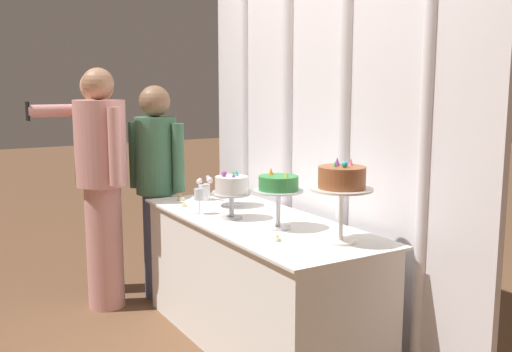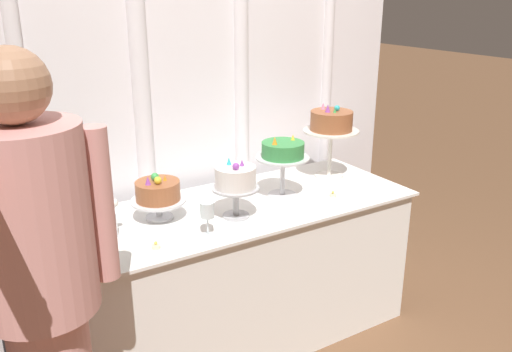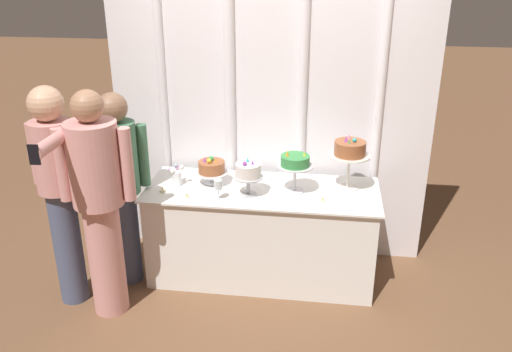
{
  "view_description": "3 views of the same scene",
  "coord_description": "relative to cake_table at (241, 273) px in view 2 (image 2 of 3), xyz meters",
  "views": [
    {
      "loc": [
        2.84,
        -1.61,
        1.55
      ],
      "look_at": [
        0.03,
        0.08,
        1.02
      ],
      "focal_mm": 40.85,
      "sensor_mm": 36.0,
      "label": 1
    },
    {
      "loc": [
        -1.24,
        -2.05,
        1.79
      ],
      "look_at": [
        0.14,
        0.17,
        0.87
      ],
      "focal_mm": 37.89,
      "sensor_mm": 36.0,
      "label": 2
    },
    {
      "loc": [
        0.46,
        -3.6,
        2.45
      ],
      "look_at": [
        -0.05,
        0.11,
        0.87
      ],
      "focal_mm": 37.53,
      "sensor_mm": 36.0,
      "label": 3
    }
  ],
  "objects": [
    {
      "name": "cake_display_leftmost",
      "position": [
        -0.4,
        0.06,
        0.51
      ],
      "size": [
        0.26,
        0.26,
        0.22
      ],
      "color": "silver",
      "rests_on": "cake_table"
    },
    {
      "name": "cake_display_midleft",
      "position": [
        -0.09,
        -0.12,
        0.57
      ],
      "size": [
        0.22,
        0.22,
        0.28
      ],
      "color": "#B2B2B7",
      "rests_on": "cake_table"
    },
    {
      "name": "flower_vase",
      "position": [
        -0.67,
        -0.01,
        0.46
      ],
      "size": [
        0.12,
        0.11,
        0.17
      ],
      "color": "silver",
      "rests_on": "cake_table"
    },
    {
      "name": "cake_table",
      "position": [
        0.0,
        0.0,
        0.0
      ],
      "size": [
        1.79,
        0.7,
        0.76
      ],
      "color": "white",
      "rests_on": "ground_plane"
    },
    {
      "name": "wine_glass",
      "position": [
        -0.29,
        -0.23,
        0.49
      ],
      "size": [
        0.06,
        0.06,
        0.16
      ],
      "color": "silver",
      "rests_on": "cake_table"
    },
    {
      "name": "tealight_near_left",
      "position": [
        -0.53,
        -0.22,
        0.39
      ],
      "size": [
        0.04,
        0.04,
        0.03
      ],
      "color": "beige",
      "rests_on": "cake_table"
    },
    {
      "name": "ground_plane",
      "position": [
        0.0,
        -0.1,
        -0.38
      ],
      "size": [
        24.0,
        24.0,
        0.0
      ],
      "primitive_type": "plane",
      "color": "brown"
    },
    {
      "name": "tealight_far_left",
      "position": [
        -0.74,
        -0.15,
        0.39
      ],
      "size": [
        0.05,
        0.05,
        0.04
      ],
      "color": "beige",
      "rests_on": "cake_table"
    },
    {
      "name": "cake_display_midright",
      "position": [
        0.25,
        -0.01,
        0.61
      ],
      "size": [
        0.27,
        0.27,
        0.33
      ],
      "color": "silver",
      "rests_on": "cake_table"
    },
    {
      "name": "cake_display_rightmost",
      "position": [
        0.65,
        0.1,
        0.69
      ],
      "size": [
        0.31,
        0.31,
        0.42
      ],
      "color": "silver",
      "rests_on": "cake_table"
    },
    {
      "name": "guest_man_dark_suit",
      "position": [
        -1.05,
        -0.2,
        0.47
      ],
      "size": [
        0.41,
        0.41,
        1.53
      ],
      "color": "#4C5675",
      "rests_on": "ground_plane"
    },
    {
      "name": "guest_man_pink_jacket",
      "position": [
        -1.04,
        -0.6,
        0.52
      ],
      "size": [
        0.51,
        0.39,
        1.65
      ],
      "color": "#D6938E",
      "rests_on": "ground_plane"
    },
    {
      "name": "draped_curtain",
      "position": [
        -0.01,
        0.44,
        1.11
      ],
      "size": [
        2.59,
        0.15,
        2.82
      ],
      "color": "white",
      "rests_on": "ground_plane"
    },
    {
      "name": "tealight_near_right",
      "position": [
        0.46,
        -0.16,
        0.39
      ],
      "size": [
        0.04,
        0.04,
        0.03
      ],
      "color": "beige",
      "rests_on": "cake_table"
    }
  ]
}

